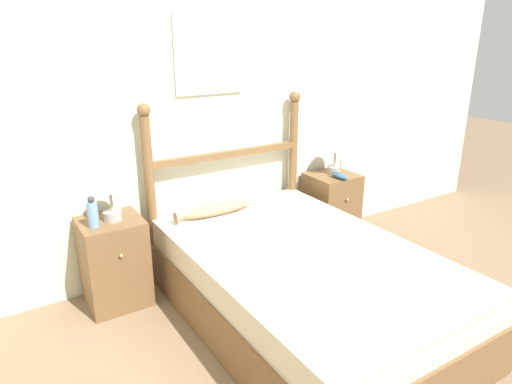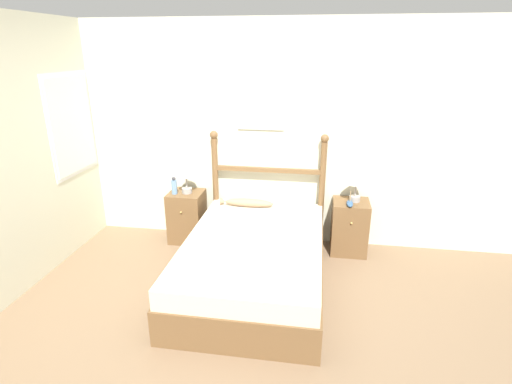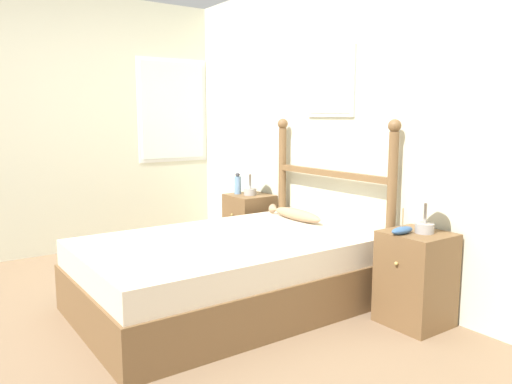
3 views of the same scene
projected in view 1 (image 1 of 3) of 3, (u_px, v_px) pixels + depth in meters
name	position (u px, v px, depth m)	size (l,w,h in m)	color
ground_plane	(364.00, 381.00, 2.46)	(16.00, 16.00, 0.00)	#7A6047
wall_back	(211.00, 104.00, 3.42)	(6.40, 0.08, 2.55)	beige
bed	(304.00, 286.00, 2.92)	(1.33, 2.04, 0.50)	brown
headboard	(228.00, 174.00, 3.54)	(1.35, 0.09, 1.34)	brown
nightstand_left	(114.00, 262.00, 3.09)	(0.40, 0.40, 0.62)	brown
nightstand_right	(331.00, 207.00, 4.06)	(0.40, 0.40, 0.62)	brown
table_lamp_left	(109.00, 183.00, 2.91)	(0.22, 0.22, 0.35)	gray
table_lamp_right	(336.00, 145.00, 3.91)	(0.22, 0.22, 0.35)	gray
bottle	(93.00, 213.00, 2.86)	(0.07, 0.07, 0.21)	#668CB2
model_boat	(340.00, 176.00, 3.84)	(0.07, 0.18, 0.17)	#335684
fish_pillow	(216.00, 209.00, 3.35)	(0.62, 0.10, 0.10)	#997A5B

